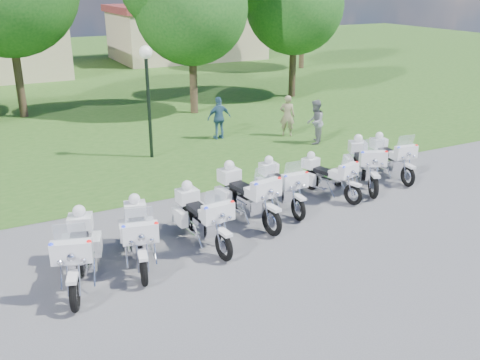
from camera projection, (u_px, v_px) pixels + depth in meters
name	position (u px, v px, depth m)	size (l,w,h in m)	color
ground	(229.00, 238.00, 13.11)	(100.00, 100.00, 0.00)	#57585D
grass_lawn	(51.00, 74.00, 35.58)	(100.00, 48.00, 0.01)	#2B581B
motorcycle_0	(78.00, 251.00, 10.97)	(1.29, 2.47, 1.70)	black
motorcycle_1	(139.00, 234.00, 11.78)	(1.13, 2.40, 1.63)	black
motorcycle_2	(202.00, 216.00, 12.63)	(0.91, 2.44, 1.64)	black
motorcycle_3	(247.00, 194.00, 13.82)	(1.05, 2.59, 1.74)	black
motorcycle_4	(281.00, 185.00, 14.65)	(0.81, 2.32, 1.56)	black
motorcycle_5	(328.00, 176.00, 15.45)	(1.06, 2.13, 1.46)	black
motorcycle_6	(364.00, 163.00, 16.21)	(1.46, 2.38, 1.70)	black
motorcycle_7	(391.00, 157.00, 16.99)	(0.96, 2.31, 1.56)	black
lamp_post	(147.00, 74.00, 17.98)	(0.44, 0.44, 3.89)	black
building_east	(187.00, 32.00, 42.05)	(11.44, 7.28, 4.10)	tan
bystander_a	(287.00, 116.00, 21.34)	(0.60, 0.39, 1.65)	gray
bystander_b	(315.00, 122.00, 20.31)	(0.82, 0.64, 1.69)	gray
bystander_c	(219.00, 118.00, 20.94)	(0.98, 0.41, 1.67)	#335C7A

